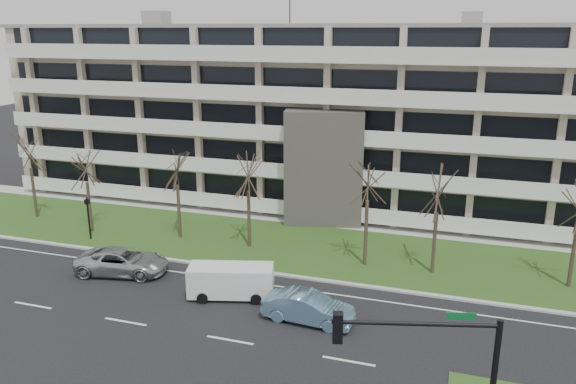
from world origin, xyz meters
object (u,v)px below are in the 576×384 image
(pedestrian_signal, at_px, (88,213))
(silver_pickup, at_px, (122,261))
(blue_sedan, at_px, (308,308))
(white_van, at_px, (232,279))
(traffic_signal, at_px, (438,374))

(pedestrian_signal, bearing_deg, silver_pickup, -37.34)
(blue_sedan, relative_size, white_van, 0.94)
(blue_sedan, distance_m, pedestrian_signal, 19.71)
(blue_sedan, height_order, pedestrian_signal, pedestrian_signal)
(blue_sedan, height_order, white_van, white_van)
(traffic_signal, xyz_separation_m, pedestrian_signal, (-25.44, 15.76, -2.03))
(silver_pickup, xyz_separation_m, blue_sedan, (12.83, -2.29, -0.00))
(blue_sedan, distance_m, white_van, 5.15)
(silver_pickup, xyz_separation_m, pedestrian_signal, (-5.68, 4.38, 1.27))
(silver_pickup, xyz_separation_m, white_van, (7.88, -0.88, 0.33))
(white_van, xyz_separation_m, pedestrian_signal, (-13.56, 5.26, 0.94))
(white_van, distance_m, traffic_signal, 16.12)
(white_van, distance_m, pedestrian_signal, 14.58)
(pedestrian_signal, bearing_deg, traffic_signal, -31.48)
(traffic_signal, bearing_deg, pedestrian_signal, 133.38)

